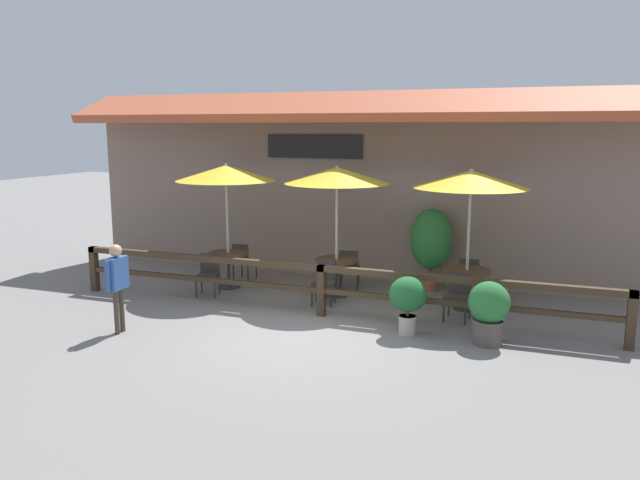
{
  "coord_description": "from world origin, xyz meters",
  "views": [
    {
      "loc": [
        3.84,
        -9.33,
        3.43
      ],
      "look_at": [
        -0.16,
        1.4,
        1.35
      ],
      "focal_mm": 35.0,
      "sensor_mm": 36.0,
      "label": 1
    }
  ],
  "objects_px": {
    "chair_near_wallside": "(243,260)",
    "dining_table_far": "(467,278)",
    "chair_far_streetside": "(458,294)",
    "potted_plant_corner_fern": "(408,298)",
    "chair_near_streetside": "(208,272)",
    "chair_far_wallside": "(470,276)",
    "patio_umbrella_far": "(471,180)",
    "dining_table_near": "(228,260)",
    "patio_umbrella_middle": "(337,176)",
    "dining_table_middle": "(336,266)",
    "potted_plant_tall_tropical": "(431,241)",
    "potted_plant_small_flowering": "(489,310)",
    "patio_umbrella_near": "(226,173)",
    "chair_middle_wallside": "(349,267)",
    "pedestrian": "(117,276)",
    "chair_middle_streetside": "(324,280)"
  },
  "relations": [
    {
      "from": "patio_umbrella_near",
      "to": "dining_table_far",
      "type": "xyz_separation_m",
      "value": [
        5.03,
        0.14,
        -1.86
      ]
    },
    {
      "from": "chair_far_wallside",
      "to": "potted_plant_corner_fern",
      "type": "bearing_deg",
      "value": 77.86
    },
    {
      "from": "patio_umbrella_far",
      "to": "dining_table_far",
      "type": "bearing_deg",
      "value": 0.0
    },
    {
      "from": "dining_table_near",
      "to": "chair_far_wallside",
      "type": "distance_m",
      "value": 5.07
    },
    {
      "from": "chair_near_streetside",
      "to": "dining_table_middle",
      "type": "bearing_deg",
      "value": 4.66
    },
    {
      "from": "patio_umbrella_far",
      "to": "chair_far_wallside",
      "type": "distance_m",
      "value": 2.12
    },
    {
      "from": "chair_near_streetside",
      "to": "potted_plant_tall_tropical",
      "type": "relative_size",
      "value": 0.49
    },
    {
      "from": "chair_near_wallside",
      "to": "dining_table_far",
      "type": "relative_size",
      "value": 0.97
    },
    {
      "from": "dining_table_near",
      "to": "chair_near_wallside",
      "type": "relative_size",
      "value": 1.03
    },
    {
      "from": "patio_umbrella_near",
      "to": "patio_umbrella_far",
      "type": "bearing_deg",
      "value": 1.55
    },
    {
      "from": "chair_middle_streetside",
      "to": "chair_far_wallside",
      "type": "bearing_deg",
      "value": 18.8
    },
    {
      "from": "dining_table_middle",
      "to": "chair_far_wallside",
      "type": "bearing_deg",
      "value": 14.62
    },
    {
      "from": "patio_umbrella_near",
      "to": "dining_table_middle",
      "type": "height_order",
      "value": "patio_umbrella_near"
    },
    {
      "from": "patio_umbrella_middle",
      "to": "chair_far_wallside",
      "type": "xyz_separation_m",
      "value": [
        2.6,
        0.68,
        -2.0
      ]
    },
    {
      "from": "potted_plant_small_flowering",
      "to": "chair_near_streetside",
      "type": "bearing_deg",
      "value": 169.67
    },
    {
      "from": "chair_far_streetside",
      "to": "potted_plant_tall_tropical",
      "type": "bearing_deg",
      "value": 119.1
    },
    {
      "from": "dining_table_far",
      "to": "potted_plant_small_flowering",
      "type": "height_order",
      "value": "potted_plant_small_flowering"
    },
    {
      "from": "chair_far_wallside",
      "to": "chair_near_streetside",
      "type": "bearing_deg",
      "value": 19.97
    },
    {
      "from": "chair_far_streetside",
      "to": "potted_plant_small_flowering",
      "type": "height_order",
      "value": "potted_plant_small_flowering"
    },
    {
      "from": "patio_umbrella_middle",
      "to": "potted_plant_tall_tropical",
      "type": "xyz_separation_m",
      "value": [
        1.73,
        1.09,
        -1.39
      ]
    },
    {
      "from": "patio_umbrella_near",
      "to": "patio_umbrella_far",
      "type": "height_order",
      "value": "same"
    },
    {
      "from": "potted_plant_corner_fern",
      "to": "chair_far_streetside",
      "type": "bearing_deg",
      "value": 58.77
    },
    {
      "from": "patio_umbrella_middle",
      "to": "chair_far_wallside",
      "type": "relative_size",
      "value": 3.13
    },
    {
      "from": "dining_table_middle",
      "to": "potted_plant_corner_fern",
      "type": "height_order",
      "value": "potted_plant_corner_fern"
    },
    {
      "from": "pedestrian",
      "to": "chair_far_wallside",
      "type": "bearing_deg",
      "value": -55.03
    },
    {
      "from": "chair_near_wallside",
      "to": "chair_middle_wallside",
      "type": "distance_m",
      "value": 2.47
    },
    {
      "from": "patio_umbrella_middle",
      "to": "patio_umbrella_far",
      "type": "height_order",
      "value": "same"
    },
    {
      "from": "dining_table_near",
      "to": "chair_far_streetside",
      "type": "bearing_deg",
      "value": -6.76
    },
    {
      "from": "potted_plant_small_flowering",
      "to": "patio_umbrella_middle",
      "type": "bearing_deg",
      "value": 149.2
    },
    {
      "from": "chair_far_streetside",
      "to": "potted_plant_corner_fern",
      "type": "relative_size",
      "value": 0.86
    },
    {
      "from": "pedestrian",
      "to": "potted_plant_tall_tropical",
      "type": "bearing_deg",
      "value": -47.22
    },
    {
      "from": "chair_far_wallside",
      "to": "potted_plant_small_flowering",
      "type": "distance_m",
      "value": 2.67
    },
    {
      "from": "chair_near_wallside",
      "to": "potted_plant_small_flowering",
      "type": "bearing_deg",
      "value": 159.72
    },
    {
      "from": "dining_table_near",
      "to": "potted_plant_corner_fern",
      "type": "relative_size",
      "value": 0.89
    },
    {
      "from": "chair_far_streetside",
      "to": "dining_table_far",
      "type": "bearing_deg",
      "value": 90.72
    },
    {
      "from": "dining_table_far",
      "to": "potted_plant_small_flowering",
      "type": "xyz_separation_m",
      "value": [
        0.59,
        -1.87,
        -0.05
      ]
    },
    {
      "from": "pedestrian",
      "to": "chair_middle_wallside",
      "type": "bearing_deg",
      "value": -36.8
    },
    {
      "from": "dining_table_near",
      "to": "chair_near_wallside",
      "type": "xyz_separation_m",
      "value": [
        -0.0,
        0.69,
        -0.14
      ]
    },
    {
      "from": "patio_umbrella_near",
      "to": "chair_middle_wallside",
      "type": "xyz_separation_m",
      "value": [
        2.47,
        0.84,
        -2.0
      ]
    },
    {
      "from": "chair_near_wallside",
      "to": "patio_umbrella_near",
      "type": "bearing_deg",
      "value": 93.38
    },
    {
      "from": "chair_near_wallside",
      "to": "patio_umbrella_middle",
      "type": "distance_m",
      "value": 3.16
    },
    {
      "from": "potted_plant_tall_tropical",
      "to": "patio_umbrella_near",
      "type": "bearing_deg",
      "value": -162.82
    },
    {
      "from": "dining_table_far",
      "to": "chair_far_wallside",
      "type": "bearing_deg",
      "value": 92.53
    },
    {
      "from": "dining_table_near",
      "to": "chair_far_wallside",
      "type": "relative_size",
      "value": 1.03
    },
    {
      "from": "patio_umbrella_near",
      "to": "dining_table_middle",
      "type": "xyz_separation_m",
      "value": [
        2.4,
        0.18,
        -1.86
      ]
    },
    {
      "from": "dining_table_near",
      "to": "potted_plant_small_flowering",
      "type": "distance_m",
      "value": 5.88
    },
    {
      "from": "potted_plant_small_flowering",
      "to": "chair_near_wallside",
      "type": "bearing_deg",
      "value": 156.66
    },
    {
      "from": "chair_middle_streetside",
      "to": "chair_far_wallside",
      "type": "distance_m",
      "value": 2.94
    },
    {
      "from": "chair_near_streetside",
      "to": "chair_far_wallside",
      "type": "bearing_deg",
      "value": 2.22
    },
    {
      "from": "chair_near_streetside",
      "to": "potted_plant_tall_tropical",
      "type": "height_order",
      "value": "potted_plant_tall_tropical"
    }
  ]
}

